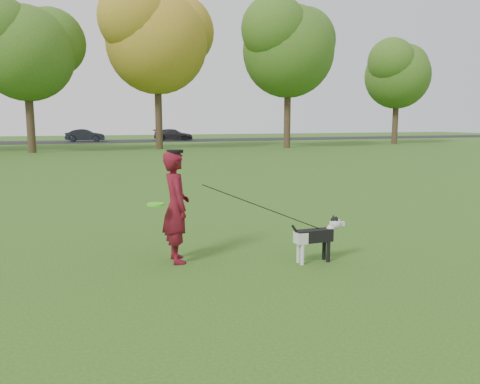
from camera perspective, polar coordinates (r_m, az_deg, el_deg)
name	(u,v)px	position (r m, az deg, el deg)	size (l,w,h in m)	color
ground	(222,265)	(6.41, -2.15, -8.90)	(120.00, 120.00, 0.00)	#285116
road	(90,142)	(45.89, -17.80, 5.87)	(120.00, 7.00, 0.02)	black
man	(176,207)	(6.45, -7.81, -1.81)	(0.56, 0.37, 1.54)	#590C12
dog	(318,234)	(6.54, 9.48, -5.11)	(0.84, 0.17, 0.64)	black
car_mid	(85,135)	(45.86, -18.35, 6.57)	(1.21, 3.48, 1.15)	black
car_right	(173,135)	(46.86, -8.12, 6.93)	(1.55, 3.81, 1.11)	black
man_held_items	(264,208)	(6.45, 2.90, -1.92)	(2.36, 0.80, 1.12)	#4BEA1D
tree_row	(70,31)	(32.35, -19.98, 17.92)	(51.74, 8.86, 12.01)	#38281C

